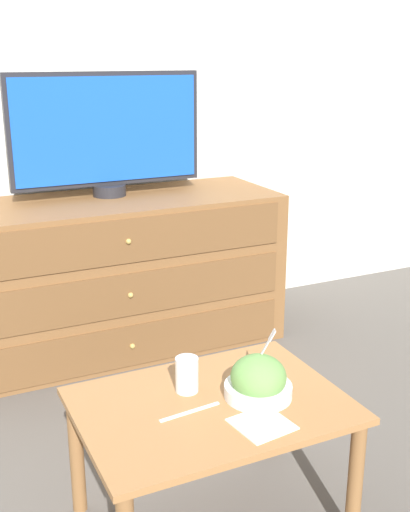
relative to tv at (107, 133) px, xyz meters
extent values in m
plane|color=#56514C|center=(-0.05, 0.23, -1.03)|extent=(12.00, 12.00, 0.00)
cube|color=silver|center=(-0.05, 0.26, 0.27)|extent=(12.00, 0.05, 2.60)
cube|color=brown|center=(-0.04, -0.08, -0.66)|extent=(1.61, 0.57, 0.73)
cube|color=brown|center=(-0.04, -0.37, -0.90)|extent=(1.48, 0.01, 0.19)
sphere|color=tan|center=(-0.04, -0.38, -0.90)|extent=(0.02, 0.02, 0.02)
cube|color=brown|center=(-0.04, -0.37, -0.66)|extent=(1.48, 0.01, 0.19)
sphere|color=tan|center=(-0.04, -0.38, -0.66)|extent=(0.02, 0.02, 0.02)
cube|color=brown|center=(-0.04, -0.37, -0.42)|extent=(1.48, 0.01, 0.19)
sphere|color=tan|center=(-0.04, -0.38, -0.42)|extent=(0.02, 0.02, 0.02)
cylinder|color=#232328|center=(0.00, 0.00, -0.27)|extent=(0.15, 0.15, 0.05)
cube|color=#232328|center=(0.00, 0.00, 0.01)|extent=(0.90, 0.04, 0.51)
cube|color=blue|center=(0.00, -0.02, 0.01)|extent=(0.86, 0.01, 0.47)
cube|color=#9E6B3D|center=(-0.16, -1.42, -0.62)|extent=(0.76, 0.55, 0.02)
cylinder|color=brown|center=(0.19, -1.66, -0.83)|extent=(0.04, 0.04, 0.40)
cylinder|color=brown|center=(-0.50, -1.18, -0.83)|extent=(0.04, 0.04, 0.40)
cylinder|color=brown|center=(0.19, -1.18, -0.83)|extent=(0.04, 0.04, 0.40)
cylinder|color=silver|center=(-0.02, -1.45, -0.59)|extent=(0.20, 0.20, 0.04)
ellipsoid|color=#66994C|center=(-0.02, -1.45, -0.54)|extent=(0.16, 0.16, 0.13)
cube|color=silver|center=(-0.01, -1.43, -0.50)|extent=(0.08, 0.04, 0.16)
cube|color=silver|center=(0.03, -1.44, -0.42)|extent=(0.03, 0.03, 0.03)
cylinder|color=white|center=(-0.19, -1.33, -0.57)|extent=(0.06, 0.06, 0.07)
cylinder|color=white|center=(-0.19, -1.33, -0.55)|extent=(0.07, 0.07, 0.11)
cube|color=silver|center=(-0.08, -1.58, -0.60)|extent=(0.16, 0.16, 0.00)
cube|color=silver|center=(-0.23, -1.45, -0.60)|extent=(0.19, 0.03, 0.01)
camera|label=1|loc=(-0.87, -2.88, 0.34)|focal=45.00mm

